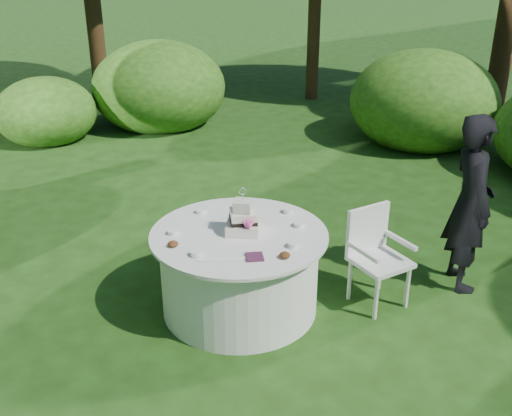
{
  "coord_description": "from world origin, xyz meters",
  "views": [
    {
      "loc": [
        -0.41,
        -4.64,
        3.12
      ],
      "look_at": [
        0.15,
        0.0,
        1.0
      ],
      "focal_mm": 42.0,
      "sensor_mm": 36.0,
      "label": 1
    }
  ],
  "objects_px": {
    "napkins": "(255,257)",
    "cake": "(243,220)",
    "table": "(239,271)",
    "guest": "(470,203)",
    "chair": "(375,250)"
  },
  "relations": [
    {
      "from": "napkins",
      "to": "cake",
      "type": "height_order",
      "value": "cake"
    },
    {
      "from": "napkins",
      "to": "table",
      "type": "xyz_separation_m",
      "value": [
        -0.08,
        0.46,
        -0.39
      ]
    },
    {
      "from": "guest",
      "to": "table",
      "type": "distance_m",
      "value": 2.24
    },
    {
      "from": "table",
      "to": "chair",
      "type": "xyz_separation_m",
      "value": [
        1.24,
        0.0,
        0.13
      ]
    },
    {
      "from": "table",
      "to": "cake",
      "type": "relative_size",
      "value": 3.74
    },
    {
      "from": "guest",
      "to": "cake",
      "type": "bearing_deg",
      "value": 99.29
    },
    {
      "from": "guest",
      "to": "table",
      "type": "bearing_deg",
      "value": 99.67
    },
    {
      "from": "cake",
      "to": "chair",
      "type": "relative_size",
      "value": 0.46
    },
    {
      "from": "table",
      "to": "cake",
      "type": "bearing_deg",
      "value": 23.41
    },
    {
      "from": "guest",
      "to": "chair",
      "type": "height_order",
      "value": "guest"
    },
    {
      "from": "napkins",
      "to": "cake",
      "type": "bearing_deg",
      "value": 95.18
    },
    {
      "from": "napkins",
      "to": "chair",
      "type": "height_order",
      "value": "chair"
    },
    {
      "from": "cake",
      "to": "table",
      "type": "bearing_deg",
      "value": -156.59
    },
    {
      "from": "chair",
      "to": "guest",
      "type": "bearing_deg",
      "value": 10.64
    },
    {
      "from": "napkins",
      "to": "table",
      "type": "relative_size",
      "value": 0.09
    }
  ]
}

